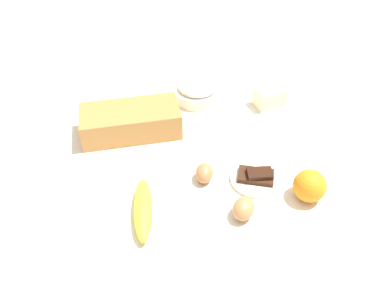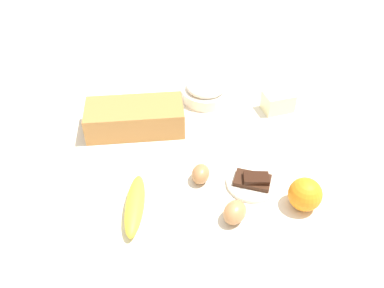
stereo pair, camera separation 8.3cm
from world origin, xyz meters
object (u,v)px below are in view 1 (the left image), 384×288
at_px(loaf_pan, 131,121).
at_px(butter_block, 270,97).
at_px(flour_bowl, 197,90).
at_px(chocolate_plate, 256,178).
at_px(orange_fruit, 310,186).
at_px(banana, 143,209).
at_px(egg_beside_bowl, 204,173).
at_px(egg_near_butter, 244,208).

height_order(loaf_pan, butter_block, loaf_pan).
relative_size(flour_bowl, chocolate_plate, 1.17).
bearing_deg(butter_block, orange_fruit, -88.84).
distance_m(banana, egg_beside_bowl, 0.19).
distance_m(banana, chocolate_plate, 0.30).
height_order(egg_near_butter, egg_beside_bowl, egg_near_butter).
relative_size(loaf_pan, egg_beside_bowl, 4.91).
height_order(banana, butter_block, butter_block).
bearing_deg(flour_bowl, orange_fruit, -62.72).
xyz_separation_m(orange_fruit, egg_near_butter, (-0.17, -0.04, -0.02)).
xyz_separation_m(loaf_pan, flour_bowl, (0.21, 0.16, -0.01)).
xyz_separation_m(flour_bowl, banana, (-0.17, -0.47, -0.01)).
relative_size(butter_block, egg_near_butter, 1.36).
bearing_deg(egg_near_butter, banana, 174.80).
distance_m(flour_bowl, egg_near_butter, 0.50).
distance_m(orange_fruit, egg_beside_bowl, 0.26).
relative_size(orange_fruit, egg_near_butter, 1.21).
bearing_deg(egg_near_butter, loaf_pan, 128.99).
xyz_separation_m(loaf_pan, butter_block, (0.43, 0.10, -0.01)).
bearing_deg(egg_beside_bowl, banana, -145.98).
distance_m(butter_block, egg_near_butter, 0.47).
xyz_separation_m(butter_block, egg_near_butter, (-0.16, -0.44, -0.00)).
relative_size(egg_near_butter, egg_beside_bowl, 1.11).
distance_m(orange_fruit, egg_near_butter, 0.17).
relative_size(banana, orange_fruit, 2.36).
xyz_separation_m(orange_fruit, chocolate_plate, (-0.11, 0.07, -0.03)).
distance_m(orange_fruit, chocolate_plate, 0.14).
bearing_deg(chocolate_plate, butter_block, 71.99).
xyz_separation_m(orange_fruit, butter_block, (-0.01, 0.39, -0.01)).
height_order(loaf_pan, egg_near_butter, loaf_pan).
distance_m(butter_block, chocolate_plate, 0.34).
relative_size(egg_near_butter, chocolate_plate, 0.51).
bearing_deg(flour_bowl, egg_beside_bowl, -92.28).
height_order(egg_beside_bowl, chocolate_plate, egg_beside_bowl).
distance_m(banana, orange_fruit, 0.40).
distance_m(loaf_pan, butter_block, 0.44).
bearing_deg(banana, egg_near_butter, -5.20).
bearing_deg(chocolate_plate, orange_fruit, -30.31).
relative_size(loaf_pan, orange_fruit, 3.66).
bearing_deg(banana, butter_block, 46.79).
relative_size(flour_bowl, orange_fruit, 1.90).
relative_size(banana, chocolate_plate, 1.46).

